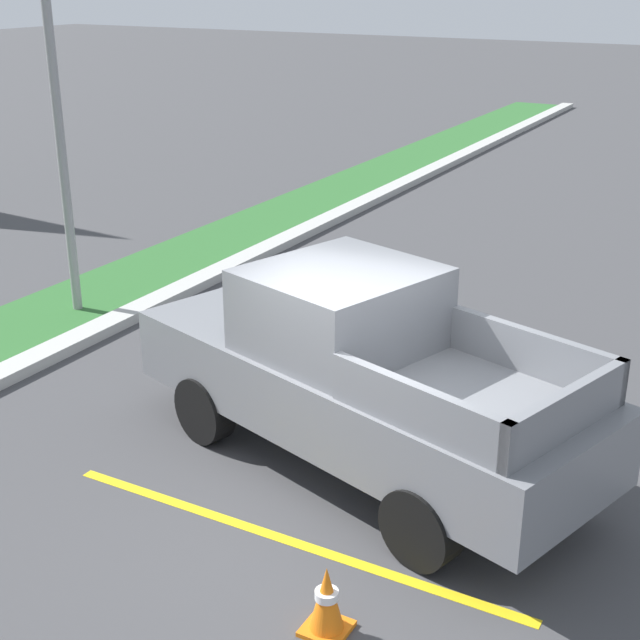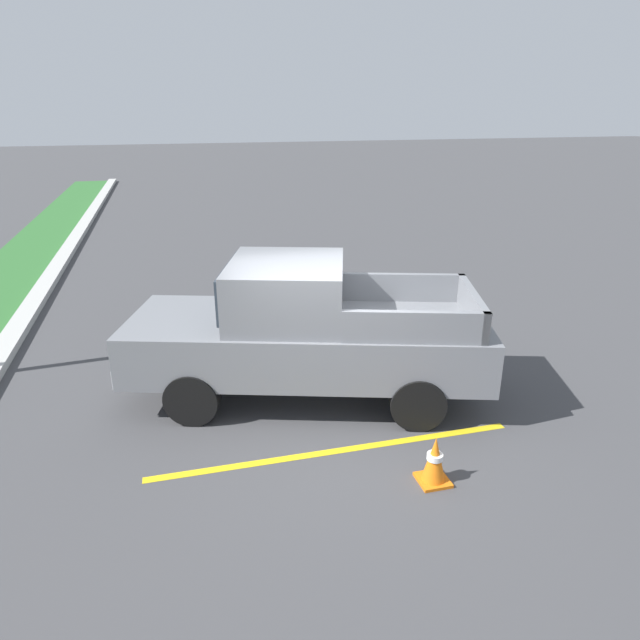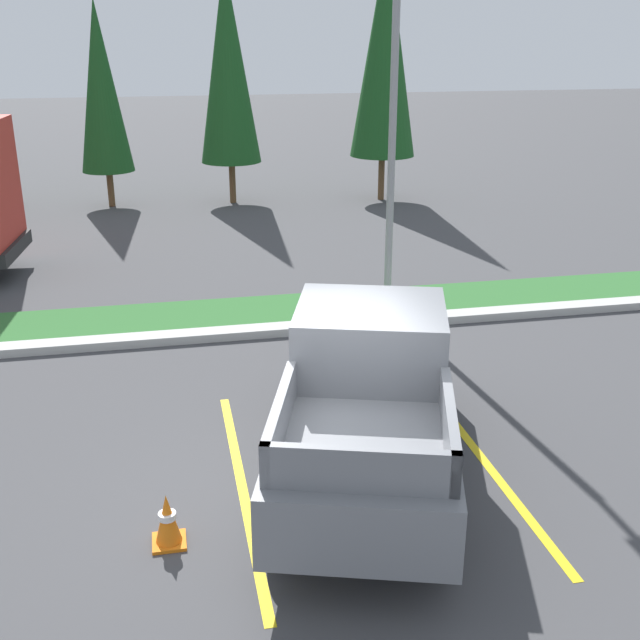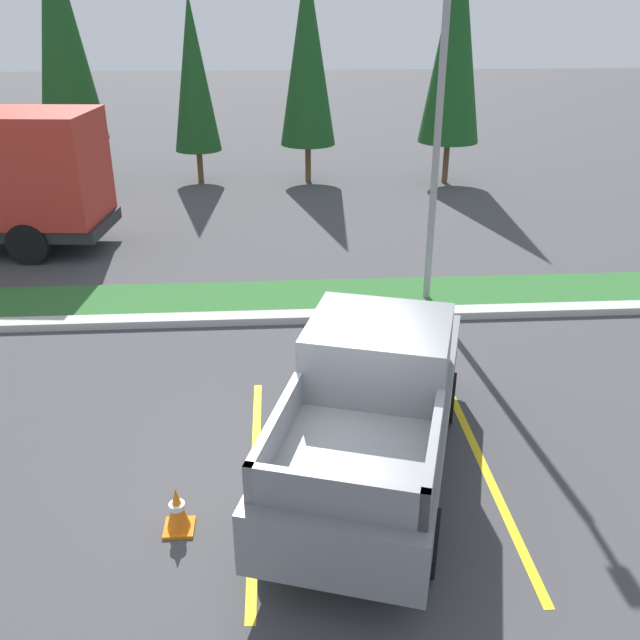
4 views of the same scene
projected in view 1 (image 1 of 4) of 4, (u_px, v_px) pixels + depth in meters
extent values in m
plane|color=#424244|center=(339.00, 496.00, 8.94)|extent=(120.00, 120.00, 0.00)
cube|color=yellow|center=(284.00, 539.00, 8.26)|extent=(0.12, 4.80, 0.01)
cube|color=yellow|center=(417.00, 405.00, 10.79)|extent=(0.12, 4.80, 0.01)
cylinder|color=black|center=(205.00, 409.00, 9.88)|extent=(0.49, 0.81, 0.76)
cylinder|color=black|center=(317.00, 365.00, 10.98)|extent=(0.49, 0.81, 0.76)
cylinder|color=black|center=(421.00, 526.00, 7.80)|extent=(0.49, 0.81, 0.76)
cylinder|color=black|center=(532.00, 458.00, 8.89)|extent=(0.49, 0.81, 0.76)
cube|color=slate|center=(361.00, 389.00, 9.21)|extent=(3.35, 5.53, 0.76)
cube|color=slate|center=(341.00, 308.00, 9.11)|extent=(2.15, 2.05, 0.84)
cube|color=#2D3842|center=(287.00, 285.00, 9.65)|extent=(1.56, 0.54, 0.63)
cube|color=slate|center=(417.00, 409.00, 7.46)|extent=(0.66, 1.84, 0.44)
cube|color=slate|center=(533.00, 353.00, 8.56)|extent=(0.66, 1.84, 0.44)
cube|color=slate|center=(568.00, 413.00, 7.41)|extent=(1.75, 0.63, 0.44)
cube|color=silver|center=(210.00, 341.00, 11.01)|extent=(1.77, 0.69, 0.28)
cylinder|color=gray|center=(56.00, 96.00, 12.56)|extent=(0.14, 0.14, 6.47)
cube|color=orange|center=(327.00, 629.00, 7.12)|extent=(0.36, 0.36, 0.04)
cone|color=orange|center=(327.00, 598.00, 7.01)|extent=(0.28, 0.28, 0.56)
cylinder|color=white|center=(327.00, 595.00, 7.00)|extent=(0.19, 0.19, 0.07)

